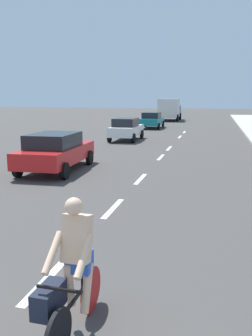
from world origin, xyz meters
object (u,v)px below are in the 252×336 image
at_px(parked_car_teal, 152,120).
at_px(delivery_truck, 170,109).
at_px(parked_car_white, 126,129).
at_px(parked_car_red, 56,151).
at_px(cyclist, 70,275).

bearing_deg(parked_car_teal, delivery_truck, 88.98).
bearing_deg(parked_car_teal, parked_car_white, -90.31).
bearing_deg(parked_car_red, cyclist, -66.47).
distance_m(cyclist, parked_car_red, 10.72).
distance_m(parked_car_white, delivery_truck, 22.72).
height_order(parked_car_red, delivery_truck, delivery_truck).
bearing_deg(cyclist, parked_car_white, -76.54).
height_order(cyclist, parked_car_red, cyclist).
relative_size(cyclist, parked_car_teal, 0.42).
height_order(cyclist, parked_car_teal, cyclist).
bearing_deg(parked_car_teal, cyclist, -82.10).
height_order(parked_car_teal, delivery_truck, delivery_truck).
height_order(parked_car_white, delivery_truck, delivery_truck).
relative_size(cyclist, parked_car_red, 0.40).
height_order(parked_car_red, parked_car_teal, same).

